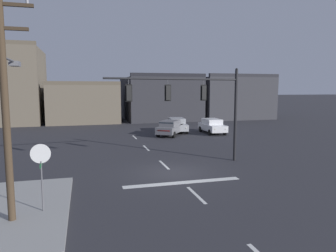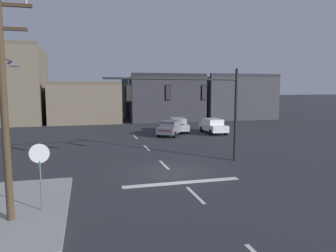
{
  "view_description": "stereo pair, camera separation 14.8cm",
  "coord_description": "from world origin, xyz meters",
  "px_view_note": "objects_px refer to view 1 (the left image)",
  "views": [
    {
      "loc": [
        -4.97,
        -17.21,
        4.96
      ],
      "look_at": [
        0.35,
        2.3,
        2.51
      ],
      "focal_mm": 33.25,
      "sensor_mm": 36.0,
      "label": 1
    },
    {
      "loc": [
        -4.83,
        -17.25,
        4.96
      ],
      "look_at": [
        0.35,
        2.3,
        2.51
      ],
      "focal_mm": 33.25,
      "sensor_mm": 36.0,
      "label": 2
    }
  ],
  "objects_px": {
    "signal_mast_near_side": "(195,99)",
    "car_lot_nearside": "(170,127)",
    "utility_pole": "(6,97)",
    "car_lot_middle": "(212,126)",
    "car_lot_farside": "(177,125)",
    "stop_sign": "(41,161)"
  },
  "relations": [
    {
      "from": "car_lot_middle",
      "to": "stop_sign",
      "type": "bearing_deg",
      "value": -129.01
    },
    {
      "from": "car_lot_middle",
      "to": "car_lot_farside",
      "type": "bearing_deg",
      "value": 150.5
    },
    {
      "from": "stop_sign",
      "to": "car_lot_nearside",
      "type": "relative_size",
      "value": 0.61
    },
    {
      "from": "car_lot_farside",
      "to": "signal_mast_near_side",
      "type": "bearing_deg",
      "value": -102.44
    },
    {
      "from": "car_lot_middle",
      "to": "car_lot_farside",
      "type": "relative_size",
      "value": 0.98
    },
    {
      "from": "signal_mast_near_side",
      "to": "car_lot_nearside",
      "type": "xyz_separation_m",
      "value": [
        1.85,
        12.53,
        -3.43
      ]
    },
    {
      "from": "car_lot_nearside",
      "to": "utility_pole",
      "type": "bearing_deg",
      "value": -120.92
    },
    {
      "from": "utility_pole",
      "to": "car_lot_nearside",
      "type": "bearing_deg",
      "value": 59.08
    },
    {
      "from": "signal_mast_near_side",
      "to": "utility_pole",
      "type": "xyz_separation_m",
      "value": [
        -9.63,
        -6.63,
        0.36
      ]
    },
    {
      "from": "car_lot_nearside",
      "to": "utility_pole",
      "type": "relative_size",
      "value": 0.55
    },
    {
      "from": "utility_pole",
      "to": "car_lot_farside",
      "type": "bearing_deg",
      "value": 58.98
    },
    {
      "from": "signal_mast_near_side",
      "to": "car_lot_farside",
      "type": "xyz_separation_m",
      "value": [
        3.27,
        14.83,
        -3.43
      ]
    },
    {
      "from": "signal_mast_near_side",
      "to": "car_lot_nearside",
      "type": "bearing_deg",
      "value": 81.59
    },
    {
      "from": "stop_sign",
      "to": "utility_pole",
      "type": "distance_m",
      "value": 2.73
    },
    {
      "from": "stop_sign",
      "to": "utility_pole",
      "type": "height_order",
      "value": "utility_pole"
    },
    {
      "from": "signal_mast_near_side",
      "to": "car_lot_farside",
      "type": "height_order",
      "value": "signal_mast_near_side"
    },
    {
      "from": "car_lot_farside",
      "to": "stop_sign",
      "type": "bearing_deg",
      "value": -119.56
    },
    {
      "from": "stop_sign",
      "to": "car_lot_farside",
      "type": "bearing_deg",
      "value": 60.44
    },
    {
      "from": "stop_sign",
      "to": "car_lot_middle",
      "type": "relative_size",
      "value": 0.63
    },
    {
      "from": "signal_mast_near_side",
      "to": "stop_sign",
      "type": "relative_size",
      "value": 3.17
    },
    {
      "from": "signal_mast_near_side",
      "to": "car_lot_middle",
      "type": "bearing_deg",
      "value": 62.23
    },
    {
      "from": "car_lot_farside",
      "to": "utility_pole",
      "type": "height_order",
      "value": "utility_pole"
    }
  ]
}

